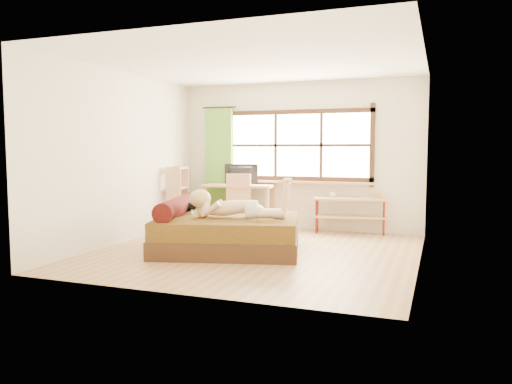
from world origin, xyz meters
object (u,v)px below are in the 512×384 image
at_px(pipe_shelf, 351,207).
at_px(bookshelf, 178,197).
at_px(bed, 225,232).
at_px(woman, 236,197).
at_px(desk, 239,190).
at_px(chair, 237,200).
at_px(kitten, 187,206).

relative_size(pipe_shelf, bookshelf, 1.12).
bearing_deg(bookshelf, pipe_shelf, 0.91).
bearing_deg(bed, bookshelf, 122.01).
bearing_deg(woman, bookshelf, 124.59).
xyz_separation_m(desk, chair, (0.09, -0.36, -0.14)).
xyz_separation_m(desk, bookshelf, (-1.02, -0.52, -0.13)).
relative_size(desk, bookshelf, 1.17).
relative_size(chair, pipe_shelf, 0.80).
relative_size(kitten, chair, 0.29).
distance_m(kitten, chair, 1.59).
height_order(pipe_shelf, bookshelf, bookshelf).
bearing_deg(kitten, chair, 69.58).
bearing_deg(desk, kitten, -96.07).
xyz_separation_m(chair, bookshelf, (-1.11, -0.16, 0.01)).
bearing_deg(bed, pipe_shelf, 41.21).
bearing_deg(desk, chair, -79.71).
distance_m(bed, woman, 0.57).
bearing_deg(bed, chair, 92.17).
distance_m(woman, kitten, 0.90).
distance_m(bed, pipe_shelf, 2.62).
height_order(kitten, desk, desk).
height_order(desk, chair, chair).
distance_m(chair, pipe_shelf, 2.03).
bearing_deg(desk, woman, -73.05).
relative_size(woman, pipe_shelf, 1.09).
distance_m(chair, bookshelf, 1.12).
distance_m(bed, chair, 1.79).
height_order(desk, bookshelf, bookshelf).
bearing_deg(pipe_shelf, bookshelf, -177.27).
distance_m(woman, chair, 1.89).
bearing_deg(pipe_shelf, woman, -128.68).
xyz_separation_m(woman, desk, (-0.81, 2.08, -0.09)).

